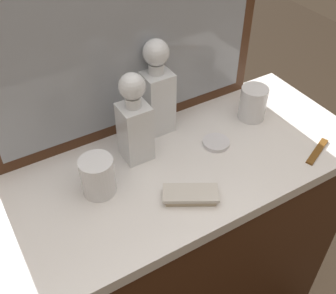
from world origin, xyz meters
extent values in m
cube|color=#472816|center=(0.00, 0.00, 0.46)|extent=(1.15, 0.47, 0.91)
cube|color=white|center=(0.00, 0.00, 0.93)|extent=(1.19, 0.48, 0.04)
cube|color=#472816|center=(0.00, 0.22, 1.24)|extent=(0.87, 0.03, 0.58)
cube|color=gray|center=(0.00, 0.21, 1.24)|extent=(0.79, 0.01, 0.50)
cube|color=white|center=(0.07, 0.17, 1.05)|extent=(0.08, 0.08, 0.20)
cube|color=#8C4C14|center=(0.07, 0.17, 1.01)|extent=(0.07, 0.07, 0.13)
cylinder|color=white|center=(0.07, 0.17, 1.16)|extent=(0.05, 0.05, 0.03)
sphere|color=white|center=(0.07, 0.17, 1.21)|extent=(0.07, 0.07, 0.07)
cube|color=white|center=(-0.05, 0.09, 1.04)|extent=(0.08, 0.08, 0.17)
cube|color=#8C4C14|center=(-0.05, 0.09, 1.01)|extent=(0.07, 0.07, 0.12)
cylinder|color=white|center=(-0.05, 0.09, 1.14)|extent=(0.04, 0.04, 0.03)
sphere|color=white|center=(-0.05, 0.09, 1.18)|extent=(0.07, 0.07, 0.07)
cylinder|color=white|center=(0.35, 0.07, 1.00)|extent=(0.08, 0.08, 0.11)
cylinder|color=silver|center=(0.35, 0.07, 0.95)|extent=(0.08, 0.08, 0.01)
cylinder|color=white|center=(-0.20, 0.02, 1.00)|extent=(0.09, 0.09, 0.11)
cylinder|color=silver|center=(-0.20, 0.02, 0.95)|extent=(0.08, 0.08, 0.01)
cube|color=#B7A88C|center=(-0.01, -0.12, 0.96)|extent=(0.14, 0.11, 0.01)
cube|color=beige|center=(-0.01, -0.12, 0.97)|extent=(0.16, 0.13, 0.01)
cylinder|color=silver|center=(0.18, 0.02, 0.95)|extent=(0.08, 0.08, 0.01)
cube|color=brown|center=(0.41, -0.16, 0.95)|extent=(0.13, 0.07, 0.01)
camera|label=1|loc=(-0.41, -0.70, 1.74)|focal=43.43mm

